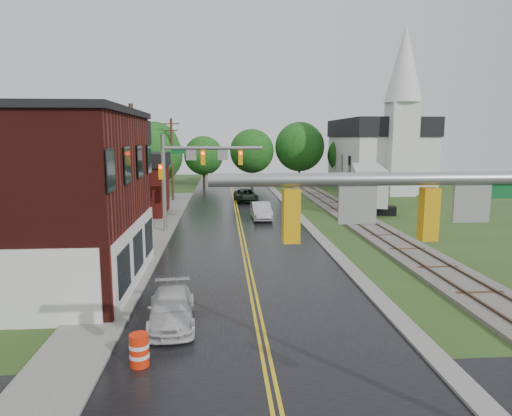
{
  "coord_description": "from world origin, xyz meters",
  "views": [
    {
      "loc": [
        -1.33,
        -6.58,
        7.01
      ],
      "look_at": [
        0.32,
        15.79,
        3.5
      ],
      "focal_mm": 32.0,
      "sensor_mm": 36.0,
      "label": 1
    }
  ],
  "objects": [
    {
      "name": "main_road",
      "position": [
        0.0,
        30.0,
        0.0
      ],
      "size": [
        10.0,
        90.0,
        0.02
      ],
      "primitive_type": "cube",
      "color": "black",
      "rests_on": "ground"
    },
    {
      "name": "curb_right",
      "position": [
        5.4,
        35.0,
        0.0
      ],
      "size": [
        0.8,
        70.0,
        0.12
      ],
      "primitive_type": "cube",
      "color": "gray",
      "rests_on": "ground"
    },
    {
      "name": "sidewalk_left",
      "position": [
        -6.2,
        25.0,
        0.0
      ],
      "size": [
        2.4,
        50.0,
        0.12
      ],
      "primitive_type": "cube",
      "color": "gray",
      "rests_on": "ground"
    },
    {
      "name": "yellow_house",
      "position": [
        -11.0,
        26.0,
        3.2
      ],
      "size": [
        8.0,
        7.0,
        6.4
      ],
      "primitive_type": "cube",
      "color": "tan",
      "rests_on": "ground"
    },
    {
      "name": "darkred_building",
      "position": [
        -10.0,
        35.0,
        2.2
      ],
      "size": [
        7.0,
        6.0,
        4.4
      ],
      "primitive_type": "cube",
      "color": "#3F0F0C",
      "rests_on": "ground"
    },
    {
      "name": "church",
      "position": [
        20.0,
        53.74,
        5.83
      ],
      "size": [
        10.4,
        18.4,
        20.0
      ],
      "color": "silver",
      "rests_on": "ground"
    },
    {
      "name": "railroad",
      "position": [
        10.0,
        35.0,
        0.11
      ],
      "size": [
        3.2,
        80.0,
        0.3
      ],
      "color": "#59544C",
      "rests_on": "ground"
    },
    {
      "name": "traffic_signal_near",
      "position": [
        3.47,
        2.0,
        4.97
      ],
      "size": [
        7.34,
        0.3,
        7.2
      ],
      "color": "gray",
      "rests_on": "ground"
    },
    {
      "name": "traffic_signal_far",
      "position": [
        -3.47,
        27.0,
        4.97
      ],
      "size": [
        7.34,
        0.43,
        7.2
      ],
      "color": "gray",
      "rests_on": "ground"
    },
    {
      "name": "utility_pole_b",
      "position": [
        -6.8,
        22.0,
        4.72
      ],
      "size": [
        1.8,
        0.28,
        9.0
      ],
      "color": "#382616",
      "rests_on": "ground"
    },
    {
      "name": "utility_pole_c",
      "position": [
        -6.8,
        44.0,
        4.72
      ],
      "size": [
        1.8,
        0.28,
        9.0
      ],
      "color": "#382616",
      "rests_on": "ground"
    },
    {
      "name": "tree_left_b",
      "position": [
        -17.85,
        31.9,
        5.72
      ],
      "size": [
        7.6,
        7.6,
        9.69
      ],
      "color": "black",
      "rests_on": "ground"
    },
    {
      "name": "tree_left_c",
      "position": [
        -13.85,
        39.9,
        4.51
      ],
      "size": [
        6.0,
        6.0,
        7.65
      ],
      "color": "black",
      "rests_on": "ground"
    },
    {
      "name": "tree_left_e",
      "position": [
        -8.85,
        45.9,
        4.81
      ],
      "size": [
        6.4,
        6.4,
        8.16
      ],
      "color": "black",
      "rests_on": "ground"
    },
    {
      "name": "suv_dark",
      "position": [
        1.19,
        42.58,
        0.68
      ],
      "size": [
        2.63,
        5.05,
        1.36
      ],
      "primitive_type": "imported",
      "rotation": [
        0.0,
        0.0,
        0.08
      ],
      "color": "black",
      "rests_on": "ground"
    },
    {
      "name": "sedan_silver",
      "position": [
        1.95,
        31.73,
        0.74
      ],
      "size": [
        1.63,
        4.49,
        1.47
      ],
      "primitive_type": "imported",
      "rotation": [
        0.0,
        0.0,
        0.02
      ],
      "color": "#B1B0B5",
      "rests_on": "ground"
    },
    {
      "name": "pickup_white",
      "position": [
        -3.3,
        10.0,
        0.6
      ],
      "size": [
        2.03,
        4.29,
        1.21
      ],
      "primitive_type": "imported",
      "rotation": [
        0.0,
        0.0,
        0.08
      ],
      "color": "silver",
      "rests_on": "ground"
    },
    {
      "name": "semi_trailer",
      "position": [
        13.24,
        38.1,
        2.41
      ],
      "size": [
        6.09,
        13.41,
        4.08
      ],
      "color": "black",
      "rests_on": "ground"
    },
    {
      "name": "construction_barrel",
      "position": [
        -3.94,
        6.8,
        0.52
      ],
      "size": [
        0.66,
        0.66,
        1.04
      ],
      "primitive_type": "cylinder",
      "rotation": [
        0.0,
        0.0,
        0.13
      ],
      "color": "red",
      "rests_on": "ground"
    }
  ]
}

